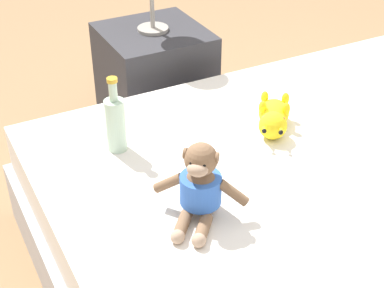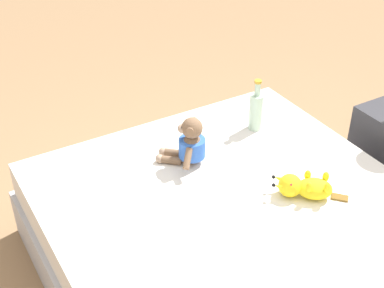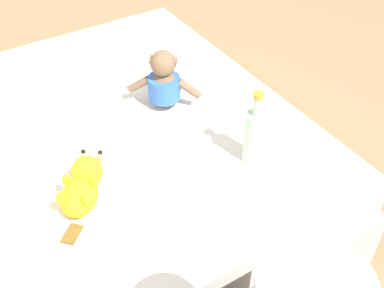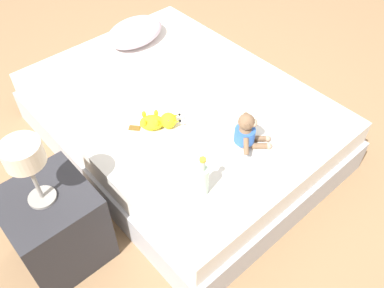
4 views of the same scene
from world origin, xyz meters
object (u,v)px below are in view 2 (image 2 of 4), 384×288
bed (265,277)px  plush_yellow_creature (304,187)px  plush_monkey (190,144)px  glass_bottle (256,110)px

bed → plush_yellow_creature: size_ratio=7.01×
plush_yellow_creature → plush_monkey: bearing=-57.5°
plush_yellow_creature → glass_bottle: bearing=-104.5°
plush_yellow_creature → glass_bottle: size_ratio=1.09×
plush_monkey → glass_bottle: glass_bottle is taller
bed → plush_yellow_creature: plush_yellow_creature is taller
bed → plush_yellow_creature: (-0.28, -0.14, 0.26)m
bed → glass_bottle: (-0.42, -0.68, 0.32)m
plush_yellow_creature → glass_bottle: 0.57m
plush_monkey → plush_yellow_creature: 0.54m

